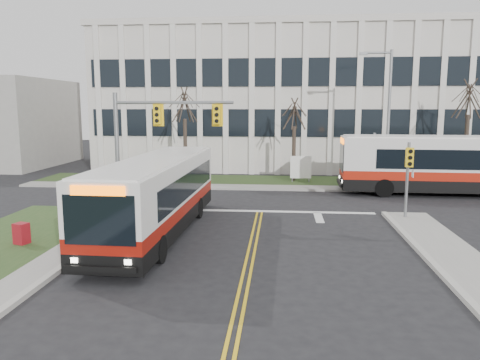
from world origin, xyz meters
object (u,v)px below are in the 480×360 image
(streetlight, at_px, (386,111))
(directory_sign, at_px, (301,168))
(newspaper_box_red, at_px, (22,235))
(bus_main, at_px, (157,197))
(bus_cross, at_px, (452,166))

(streetlight, distance_m, directory_sign, 6.96)
(streetlight, distance_m, newspaper_box_red, 23.36)
(newspaper_box_red, bearing_deg, bus_main, 43.81)
(streetlight, height_order, bus_main, streetlight)
(bus_cross, bearing_deg, bus_main, -54.42)
(bus_cross, distance_m, newspaper_box_red, 24.59)
(directory_sign, height_order, bus_cross, bus_cross)
(streetlight, bearing_deg, bus_main, -133.90)
(newspaper_box_red, bearing_deg, bus_cross, 49.56)
(streetlight, bearing_deg, directory_sign, 166.77)
(directory_sign, relative_size, bus_main, 0.16)
(bus_cross, relative_size, newspaper_box_red, 14.26)
(bus_main, bearing_deg, directory_sign, 65.65)
(streetlight, xyz_separation_m, bus_main, (-12.29, -12.77, -3.58))
(bus_cross, bearing_deg, newspaper_box_red, -56.04)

